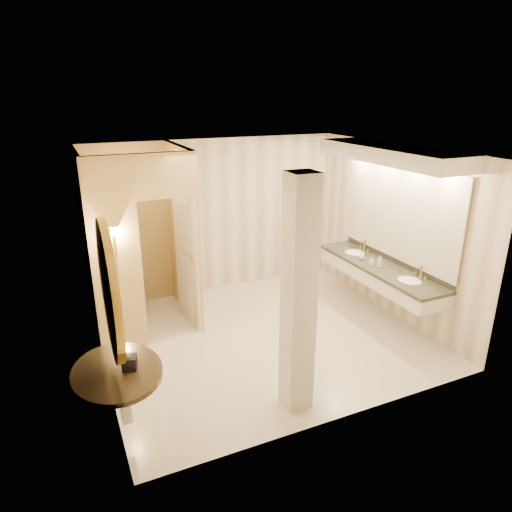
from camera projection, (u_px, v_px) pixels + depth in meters
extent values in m
plane|color=beige|center=(263.00, 336.00, 6.80)|extent=(4.50, 4.50, 0.00)
plane|color=white|center=(264.00, 152.00, 5.88)|extent=(4.50, 4.50, 0.00)
cube|color=silver|center=(216.00, 217.00, 8.05)|extent=(4.50, 0.02, 2.70)
cube|color=silver|center=(347.00, 309.00, 4.62)|extent=(4.50, 0.02, 2.70)
cube|color=silver|center=(94.00, 276.00, 5.47)|extent=(0.02, 4.00, 2.70)
cube|color=silver|center=(392.00, 231.00, 7.21)|extent=(0.02, 4.00, 2.70)
cube|color=#E8C979|center=(183.00, 233.00, 7.10)|extent=(0.10, 1.50, 2.70)
cube|color=#E8C979|center=(116.00, 259.00, 6.03)|extent=(0.65, 0.10, 2.70)
cube|color=#E8C979|center=(165.00, 175.00, 5.95)|extent=(0.80, 0.10, 0.60)
cube|color=beige|center=(187.00, 259.00, 6.88)|extent=(0.15, 0.80, 2.10)
cylinder|color=#BE8B3C|center=(115.00, 246.00, 5.90)|extent=(0.03, 0.03, 0.30)
cone|color=beige|center=(113.00, 231.00, 5.83)|extent=(0.14, 0.14, 0.14)
cube|color=beige|center=(379.00, 274.00, 7.18)|extent=(0.60, 2.45, 0.24)
cube|color=black|center=(380.00, 267.00, 7.14)|extent=(0.64, 2.49, 0.05)
cube|color=black|center=(394.00, 260.00, 7.22)|extent=(0.03, 2.45, 0.10)
ellipsoid|color=white|center=(409.00, 283.00, 6.57)|extent=(0.40, 0.44, 0.15)
cylinder|color=#BE8B3C|center=(421.00, 273.00, 6.61)|extent=(0.03, 0.03, 0.22)
ellipsoid|color=white|center=(355.00, 255.00, 7.71)|extent=(0.40, 0.44, 0.15)
cylinder|color=#BE8B3C|center=(365.00, 246.00, 7.75)|extent=(0.03, 0.03, 0.22)
cube|color=white|center=(399.00, 212.00, 6.95)|extent=(0.03, 2.45, 1.40)
cube|color=beige|center=(391.00, 154.00, 6.55)|extent=(0.75, 2.65, 0.22)
cylinder|color=black|center=(117.00, 372.00, 4.45)|extent=(1.08, 1.08, 0.05)
cube|color=beige|center=(124.00, 397.00, 4.57)|extent=(0.10, 0.10, 0.60)
cylinder|color=gold|center=(110.00, 292.00, 4.17)|extent=(0.07, 1.08, 1.08)
cylinder|color=white|center=(114.00, 292.00, 4.19)|extent=(0.02, 0.87, 0.87)
cube|color=beige|center=(299.00, 298.00, 4.89)|extent=(0.30, 0.30, 2.70)
cube|color=black|center=(130.00, 363.00, 4.44)|extent=(0.17, 0.17, 0.14)
imported|color=white|center=(129.00, 287.00, 7.54)|extent=(0.48, 0.79, 0.78)
imported|color=beige|center=(372.00, 261.00, 7.13)|extent=(0.07, 0.07, 0.13)
imported|color=silver|center=(362.00, 256.00, 7.35)|extent=(0.12, 0.12, 0.12)
imported|color=#C6B28C|center=(380.00, 262.00, 7.01)|extent=(0.08, 0.08, 0.19)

